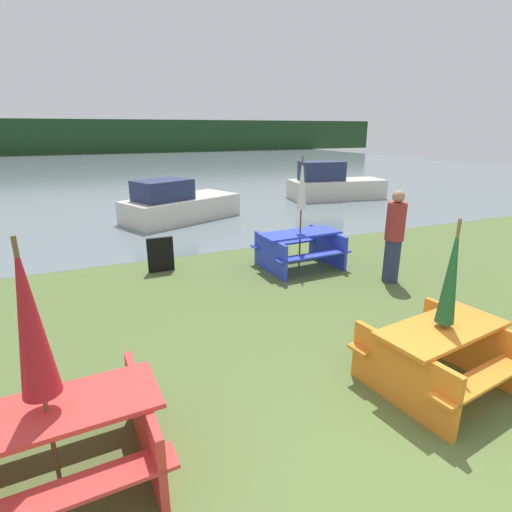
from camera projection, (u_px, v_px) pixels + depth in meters
The scene contains 13 objects.
ground_plane at pixel (406, 496), 3.36m from camera, with size 60.00×60.00×0.00m, color #516633.
water at pixel (110, 167), 31.55m from camera, with size 60.00×50.00×0.00m.
far_treeline at pixel (95, 136), 48.42m from camera, with size 80.00×1.60×4.00m.
picnic_table_orange at pixel (439, 351), 4.66m from camera, with size 1.77×1.59×0.79m.
picnic_table_red at pixel (53, 442), 3.30m from camera, with size 1.84×1.48×0.80m.
picnic_table_blue at pixel (300, 246), 8.78m from camera, with size 1.82×1.46×0.79m.
umbrella_white at pixel (302, 185), 8.37m from camera, with size 0.21×0.21×2.41m.
umbrella_darkgreen at pixel (451, 274), 4.36m from camera, with size 0.21×0.21×2.05m.
umbrella_crimson at pixel (29, 321), 2.96m from camera, with size 0.29×0.29×2.25m.
boat at pixel (178, 205), 13.33m from camera, with size 4.22×3.10×1.39m.
boat_second at pixel (333, 185), 17.46m from camera, with size 4.32×2.15×1.61m.
person at pixel (394, 237), 7.81m from camera, with size 0.37×0.37×1.84m.
signboard at pixel (161, 255), 8.53m from camera, with size 0.55×0.08×0.75m.
Camera 1 is at (-2.19, -1.86, 2.95)m, focal length 28.00 mm.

